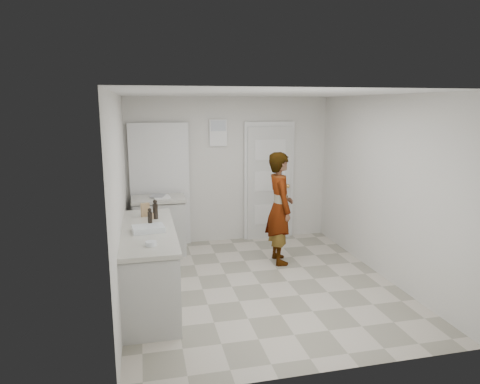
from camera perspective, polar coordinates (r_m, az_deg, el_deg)
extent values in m
plane|color=gray|center=(5.89, 2.69, -12.14)|extent=(4.00, 4.00, 0.00)
plane|color=silver|center=(7.42, -1.38, 2.91)|extent=(3.50, 0.00, 3.50)
plane|color=silver|center=(3.68, 11.33, -6.30)|extent=(3.50, 0.00, 3.50)
plane|color=silver|center=(5.31, -15.67, -1.00)|extent=(0.00, 4.00, 4.00)
plane|color=silver|center=(6.21, 18.55, 0.60)|extent=(0.00, 4.00, 4.00)
plane|color=silver|center=(5.39, 2.94, 12.97)|extent=(4.00, 4.00, 0.00)
cube|color=silver|center=(7.57, 3.93, 1.13)|extent=(0.80, 0.05, 2.00)
cube|color=silver|center=(7.59, 3.87, 1.39)|extent=(0.90, 0.04, 2.10)
sphere|color=tan|center=(7.63, 6.41, 0.79)|extent=(0.07, 0.07, 0.07)
cube|color=white|center=(7.29, -2.92, 7.88)|extent=(0.30, 0.02, 0.45)
cube|color=black|center=(7.29, -10.61, 0.72)|extent=(0.90, 0.05, 2.04)
cube|color=silver|center=(7.26, -10.60, 0.75)|extent=(0.98, 0.02, 2.10)
cube|color=beige|center=(5.35, -12.02, -9.92)|extent=(0.60, 1.90, 0.86)
cube|color=black|center=(5.50, -11.85, -13.70)|extent=(0.56, 1.86, 0.08)
cube|color=beige|center=(5.20, -12.24, -5.09)|extent=(0.64, 1.96, 0.05)
cube|color=beige|center=(7.01, -10.68, -4.67)|extent=(0.80, 0.55, 0.86)
cube|color=black|center=(7.13, -10.57, -7.68)|extent=(0.75, 0.54, 0.08)
cube|color=beige|center=(6.90, -10.83, -0.92)|extent=(0.84, 0.61, 0.05)
imported|color=silver|center=(6.44, 5.32, -2.14)|extent=(0.43, 0.63, 1.69)
cube|color=#986F4C|center=(5.74, -12.52, -2.33)|extent=(0.12, 0.09, 0.18)
cylinder|color=tan|center=(5.61, -11.61, -3.14)|extent=(0.05, 0.05, 0.08)
cylinder|color=black|center=(5.60, -11.22, -2.52)|extent=(0.06, 0.06, 0.20)
sphere|color=black|center=(5.57, -11.27, -1.26)|extent=(0.05, 0.05, 0.05)
cylinder|color=black|center=(5.20, -11.90, -3.66)|extent=(0.05, 0.05, 0.20)
sphere|color=black|center=(5.17, -11.96, -2.35)|extent=(0.05, 0.05, 0.05)
cube|color=silver|center=(5.08, -12.13, -4.80)|extent=(0.39, 0.30, 0.06)
cube|color=white|center=(5.09, -12.13, -4.89)|extent=(0.34, 0.25, 0.05)
cylinder|color=silver|center=(4.58, -11.79, -6.75)|extent=(0.12, 0.12, 0.05)
sphere|color=white|center=(4.57, -12.04, -6.80)|extent=(0.04, 0.04, 0.04)
sphere|color=white|center=(4.59, -11.54, -6.70)|extent=(0.04, 0.04, 0.04)
cube|color=white|center=(6.91, -10.40, -0.62)|extent=(0.27, 0.34, 0.01)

